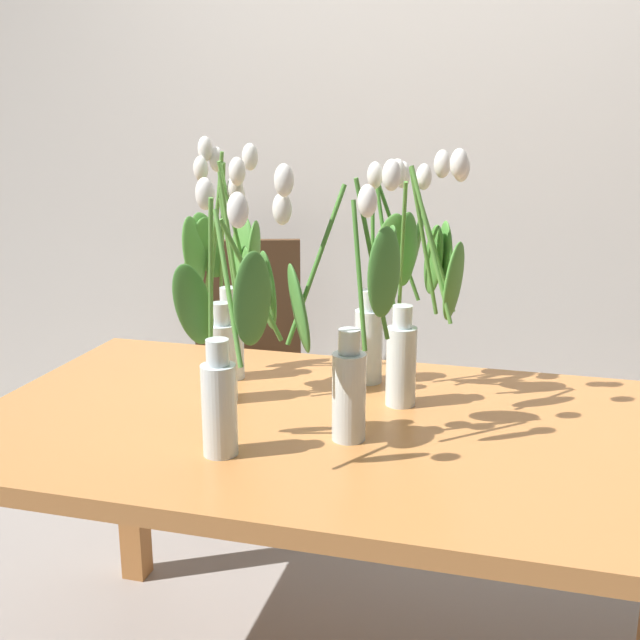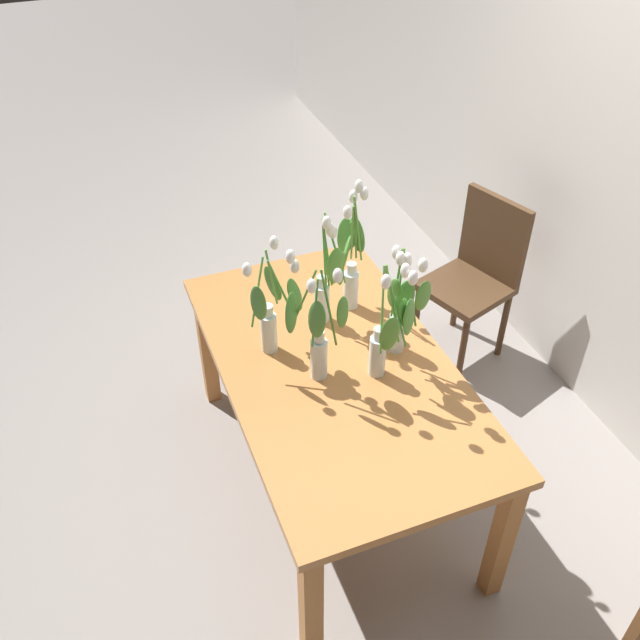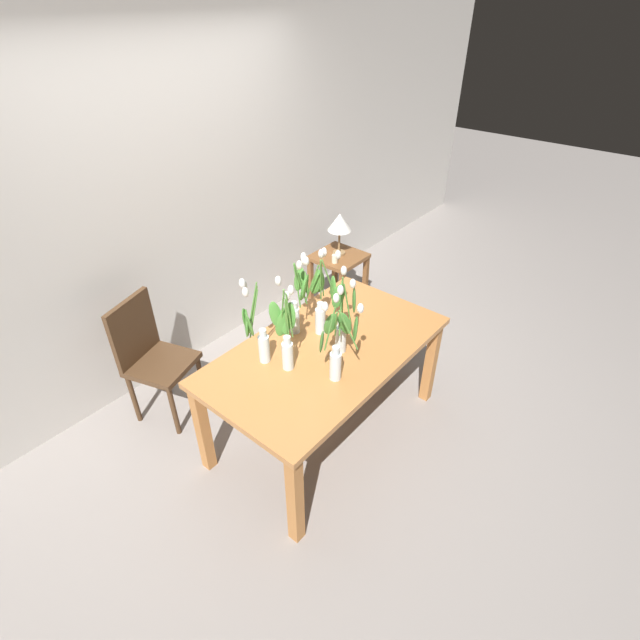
{
  "view_description": "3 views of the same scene",
  "coord_description": "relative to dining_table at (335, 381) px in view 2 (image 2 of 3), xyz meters",
  "views": [
    {
      "loc": [
        0.36,
        -1.5,
        1.37
      ],
      "look_at": [
        -0.05,
        0.01,
        0.96
      ],
      "focal_mm": 43.42,
      "sensor_mm": 36.0,
      "label": 1
    },
    {
      "loc": [
        1.93,
        -0.82,
        2.69
      ],
      "look_at": [
        0.01,
        -0.07,
        1.0
      ],
      "focal_mm": 39.37,
      "sensor_mm": 36.0,
      "label": 2
    },
    {
      "loc": [
        -1.83,
        -1.47,
        2.59
      ],
      "look_at": [
        -0.01,
        0.04,
        0.94
      ],
      "focal_mm": 26.54,
      "sensor_mm": 36.0,
      "label": 3
    }
  ],
  "objects": [
    {
      "name": "ground_plane",
      "position": [
        0.0,
        0.0,
        -0.65
      ],
      "size": [
        18.0,
        18.0,
        0.0
      ],
      "primitive_type": "plane",
      "color": "gray"
    },
    {
      "name": "dining_table",
      "position": [
        0.0,
        0.0,
        0.0
      ],
      "size": [
        1.6,
        0.9,
        0.74
      ],
      "color": "#B7753D",
      "rests_on": "ground"
    },
    {
      "name": "tulip_vase_0",
      "position": [
        0.03,
        0.26,
        0.31
      ],
      "size": [
        0.17,
        0.17,
        0.54
      ],
      "color": "silver",
      "rests_on": "dining_table"
    },
    {
      "name": "tulip_vase_1",
      "position": [
        -0.17,
        -0.21,
        0.29
      ],
      "size": [
        0.24,
        0.26,
        0.52
      ],
      "color": "silver",
      "rests_on": "dining_table"
    },
    {
      "name": "tulip_vase_2",
      "position": [
        0.13,
        0.16,
        0.32
      ],
      "size": [
        0.25,
        0.19,
        0.57
      ],
      "color": "silver",
      "rests_on": "dining_table"
    },
    {
      "name": "tulip_vase_3",
      "position": [
        0.04,
        -0.09,
        0.3
      ],
      "size": [
        0.23,
        0.25,
        0.55
      ],
      "color": "silver",
      "rests_on": "dining_table"
    },
    {
      "name": "tulip_vase_4",
      "position": [
        -0.37,
        0.22,
        0.3
      ],
      "size": [
        0.17,
        0.13,
        0.59
      ],
      "color": "silver",
      "rests_on": "dining_table"
    },
    {
      "name": "tulip_vase_5",
      "position": [
        -0.27,
        0.08,
        0.31
      ],
      "size": [
        0.12,
        0.18,
        0.57
      ],
      "color": "silver",
      "rests_on": "dining_table"
    },
    {
      "name": "dining_chair",
      "position": [
        -0.62,
        1.07,
        -0.12
      ],
      "size": [
        0.51,
        0.51,
        0.93
      ],
      "color": "#4C331E",
      "rests_on": "ground"
    }
  ]
}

